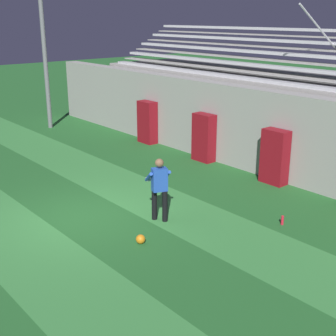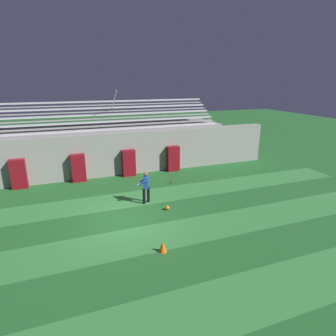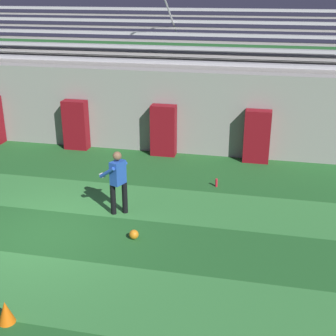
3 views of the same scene
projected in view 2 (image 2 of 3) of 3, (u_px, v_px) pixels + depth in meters
ground_plane at (125, 219)px, 12.74m from camera, size 80.00×80.00×0.00m
turf_stripe_near at (172, 321)px, 7.37m from camera, size 28.00×2.04×0.01m
turf_stripe_mid at (135, 241)px, 11.02m from camera, size 28.00×2.04×0.01m
turf_stripe_far at (116, 201)px, 14.67m from camera, size 28.00×2.04×0.01m
back_wall at (103, 155)px, 18.14m from camera, size 24.00×0.60×2.80m
padding_pillar_gate_left at (78, 168)px, 17.28m from camera, size 0.84×0.44×1.73m
padding_pillar_gate_right at (129, 163)px, 18.33m from camera, size 0.84×0.44×1.73m
padding_pillar_far_left at (18, 174)px, 16.18m from camera, size 0.84×0.44×1.73m
padding_pillar_far_right at (173, 159)px, 19.36m from camera, size 0.84×0.44×1.73m
bleacher_stand at (98, 146)px, 20.20m from camera, size 18.00×4.05×5.43m
goalkeeper at (146, 185)px, 14.20m from camera, size 0.69×0.71×1.67m
soccer_ball at (167, 208)px, 13.64m from camera, size 0.22×0.22×0.22m
traffic_cone at (163, 247)px, 10.28m from camera, size 0.30×0.30×0.42m
water_bottle at (171, 181)px, 17.16m from camera, size 0.07×0.07×0.24m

